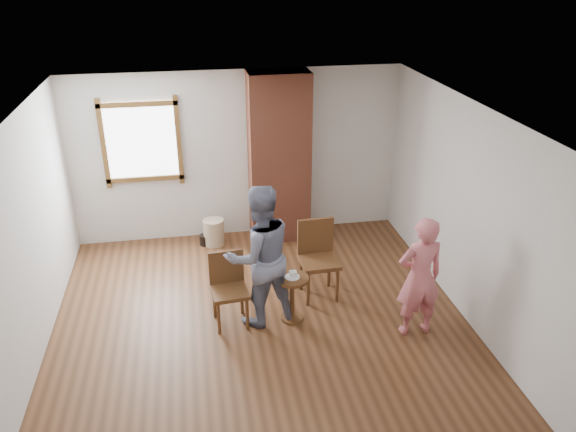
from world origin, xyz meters
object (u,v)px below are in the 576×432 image
object	(u,v)px
dining_chair_left	(228,284)
man	(260,256)
side_table	(292,291)
stoneware_crock	(214,232)
dining_chair_right	(318,254)
person_pink	(420,277)

from	to	relation	value
dining_chair_left	man	world-z (taller)	man
side_table	man	xyz separation A→B (m)	(-0.38, 0.07, 0.48)
stoneware_crock	dining_chair_right	bearing A→B (deg)	-51.86
man	person_pink	xyz separation A→B (m)	(1.76, -0.58, -0.14)
man	person_pink	bearing A→B (deg)	146.85
dining_chair_right	man	xyz separation A→B (m)	(-0.81, -0.47, 0.31)
dining_chair_left	man	distance (m)	0.54
man	dining_chair_left	bearing A→B (deg)	-22.22
dining_chair_left	dining_chair_right	size ratio (longest dim) A/B	0.89
dining_chair_right	person_pink	size ratio (longest dim) A/B	0.68
side_table	person_pink	xyz separation A→B (m)	(1.39, -0.50, 0.35)
stoneware_crock	man	xyz separation A→B (m)	(0.45, -2.08, 0.68)
person_pink	dining_chair_left	bearing A→B (deg)	-19.58
stoneware_crock	person_pink	world-z (taller)	person_pink
side_table	person_pink	size ratio (longest dim) A/B	0.40
side_table	person_pink	distance (m)	1.52
dining_chair_right	side_table	size ratio (longest dim) A/B	1.70
stoneware_crock	dining_chair_left	distance (m)	2.05
side_table	person_pink	world-z (taller)	person_pink
man	person_pink	size ratio (longest dim) A/B	1.18
stoneware_crock	side_table	bearing A→B (deg)	-68.88
stoneware_crock	person_pink	distance (m)	3.50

